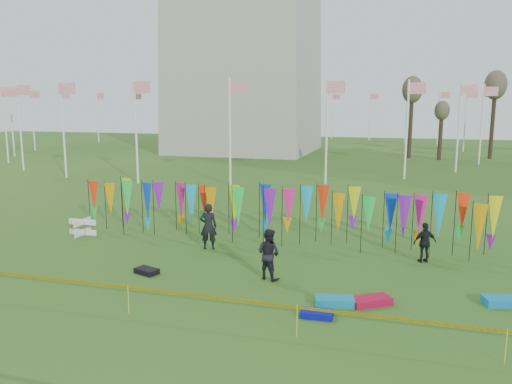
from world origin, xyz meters
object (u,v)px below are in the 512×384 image
(person_left, at_px, (208,226))
(kite_bag_teal, at_px, (505,301))
(kite_bag_turquoise, at_px, (335,301))
(person_mid, at_px, (269,254))
(kite_bag_red, at_px, (370,301))
(box_kite, at_px, (83,227))
(kite_bag_black, at_px, (147,271))
(kite_bag_blue, at_px, (317,314))
(person_right, at_px, (425,243))

(person_left, distance_m, kite_bag_teal, 11.40)
(person_left, bearing_deg, kite_bag_turquoise, 126.53)
(person_mid, bearing_deg, kite_bag_red, -179.59)
(box_kite, height_order, person_mid, person_mid)
(kite_bag_teal, bearing_deg, person_mid, 178.39)
(kite_bag_turquoise, height_order, kite_bag_black, kite_bag_turquoise)
(kite_bag_red, bearing_deg, kite_bag_blue, -135.78)
(box_kite, relative_size, kite_bag_blue, 0.85)
(box_kite, distance_m, person_right, 15.21)
(box_kite, bearing_deg, kite_bag_blue, -26.27)
(person_mid, bearing_deg, person_right, -125.78)
(person_mid, relative_size, kite_bag_blue, 1.93)
(kite_bag_turquoise, bearing_deg, person_right, 61.97)
(kite_bag_turquoise, distance_m, kite_bag_teal, 5.22)
(kite_bag_black, relative_size, kite_bag_teal, 0.67)
(person_left, height_order, kite_bag_black, person_left)
(box_kite, height_order, kite_bag_teal, box_kite)
(person_right, xyz_separation_m, kite_bag_black, (-9.69, -4.26, -0.69))
(box_kite, xyz_separation_m, kite_bag_teal, (17.45, -3.44, -0.27))
(kite_bag_blue, xyz_separation_m, kite_bag_teal, (5.39, 2.51, 0.02))
(person_mid, xyz_separation_m, kite_bag_red, (3.60, -1.34, -0.79))
(kite_bag_teal, bearing_deg, kite_bag_red, -164.17)
(person_left, height_order, kite_bag_turquoise, person_left)
(person_right, height_order, kite_bag_red, person_right)
(person_right, distance_m, kite_bag_turquoise, 5.93)
(kite_bag_teal, bearing_deg, kite_bag_blue, -155.02)
(person_left, height_order, kite_bag_blue, person_left)
(kite_bag_turquoise, bearing_deg, kite_bag_black, 172.32)
(box_kite, distance_m, person_left, 6.53)
(kite_bag_blue, bearing_deg, person_right, 63.25)
(box_kite, distance_m, kite_bag_blue, 13.45)
(kite_bag_blue, distance_m, kite_bag_black, 6.84)
(box_kite, distance_m, kite_bag_teal, 17.79)
(kite_bag_blue, bearing_deg, kite_bag_teal, 24.98)
(person_left, relative_size, kite_bag_blue, 2.10)
(person_right, distance_m, kite_bag_blue, 7.02)
(person_left, height_order, kite_bag_red, person_left)
(person_right, height_order, kite_bag_blue, person_right)
(kite_bag_turquoise, bearing_deg, kite_bag_teal, 16.37)
(person_left, bearing_deg, kite_bag_teal, 148.22)
(kite_bag_red, relative_size, kite_bag_black, 1.48)
(kite_bag_blue, distance_m, kite_bag_red, 1.99)
(person_left, height_order, person_mid, person_left)
(person_mid, relative_size, person_right, 1.15)
(kite_bag_black, distance_m, kite_bag_teal, 11.95)
(person_mid, bearing_deg, kite_bag_teal, -160.82)
(box_kite, bearing_deg, kite_bag_red, -18.71)
(person_mid, height_order, person_right, person_mid)
(box_kite, relative_size, person_left, 0.40)
(person_right, bearing_deg, box_kite, -23.22)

